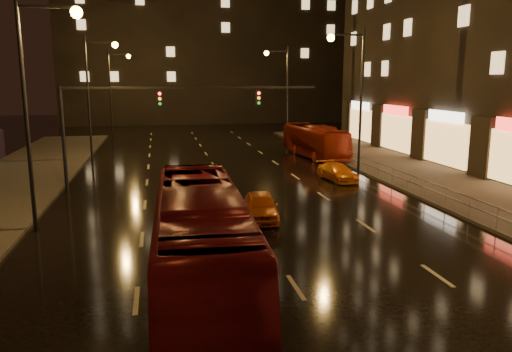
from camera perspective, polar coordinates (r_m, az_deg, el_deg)
The scene contains 9 objects.
ground at distance 31.51m, azimuth -3.30°, elevation -1.09°, with size 140.00×140.00×0.00m, color black.
sidewalk_right at distance 31.72m, azimuth 23.02°, elevation -1.74°, with size 7.00×70.00×0.15m, color #38332D.
building_distant at distance 83.72m, azimuth -5.74°, elevation 18.75°, with size 44.00×16.00×36.00m, color black.
traffic_signal at distance 30.60m, azimuth -12.90°, elevation 7.25°, with size 15.31×0.32×6.20m.
railing_right at distance 32.45m, azimuth 15.34°, elevation 0.50°, with size 0.05×56.00×1.00m.
bus_red at distance 16.09m, azimuth -6.34°, elevation -6.99°, with size 2.73×11.68×3.25m, color #5D0D13.
bus_curb at distance 43.19m, azimuth 6.71°, elevation 3.98°, with size 2.31×9.87×2.75m, color maroon.
taxi_near at distance 23.76m, azimuth 0.54°, elevation -3.46°, with size 1.54×3.82×1.30m, color #BE5111.
taxi_far at distance 33.42m, azimuth 9.28°, elevation 0.45°, with size 1.56×3.83×1.11m, color orange.
Camera 1 is at (-4.16, -10.53, 6.57)m, focal length 35.00 mm.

